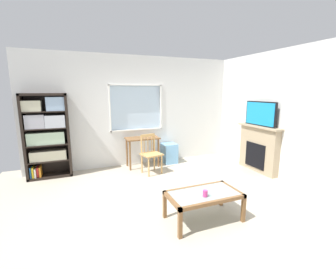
% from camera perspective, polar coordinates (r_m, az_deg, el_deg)
% --- Properties ---
extents(ground, '(6.23, 5.71, 0.02)m').
position_cam_1_polar(ground, '(4.17, 0.72, -16.27)').
color(ground, '#B2A893').
extents(wall_back_with_window, '(5.23, 0.15, 2.74)m').
position_cam_1_polar(wall_back_with_window, '(5.97, -8.17, 5.65)').
color(wall_back_with_window, silver).
rests_on(wall_back_with_window, ground).
extents(wall_right, '(0.12, 4.91, 2.74)m').
position_cam_1_polar(wall_right, '(5.38, 28.07, 4.04)').
color(wall_right, silver).
rests_on(wall_right, ground).
extents(bookshelf, '(0.90, 0.38, 1.83)m').
position_cam_1_polar(bookshelf, '(5.63, -27.81, 0.52)').
color(bookshelf, black).
rests_on(bookshelf, ground).
extents(desk_under_window, '(0.82, 0.45, 0.74)m').
position_cam_1_polar(desk_under_window, '(5.78, -6.34, -2.12)').
color(desk_under_window, brown).
rests_on(desk_under_window, ground).
extents(wooden_chair, '(0.50, 0.48, 0.90)m').
position_cam_1_polar(wooden_chair, '(5.35, -4.28, -4.68)').
color(wooden_chair, tan).
rests_on(wooden_chair, ground).
extents(plastic_drawer_unit, '(0.35, 0.40, 0.51)m').
position_cam_1_polar(plastic_drawer_unit, '(6.14, 0.32, -4.61)').
color(plastic_drawer_unit, '#72ADDB').
rests_on(plastic_drawer_unit, ground).
extents(fireplace, '(0.26, 1.19, 1.09)m').
position_cam_1_polar(fireplace, '(5.85, 21.45, -3.22)').
color(fireplace, tan).
rests_on(fireplace, ground).
extents(tv, '(0.06, 0.89, 0.56)m').
position_cam_1_polar(tv, '(5.70, 21.88, 4.79)').
color(tv, black).
rests_on(tv, fireplace).
extents(coffee_table, '(1.06, 0.59, 0.42)m').
position_cam_1_polar(coffee_table, '(3.52, 8.82, -14.93)').
color(coffee_table, '#8C9E99').
rests_on(coffee_table, ground).
extents(sippy_cup, '(0.07, 0.07, 0.09)m').
position_cam_1_polar(sippy_cup, '(3.38, 9.17, -14.16)').
color(sippy_cup, '#DB3D84').
rests_on(sippy_cup, coffee_table).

